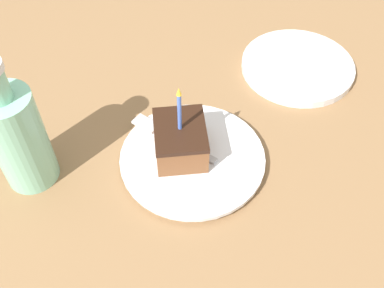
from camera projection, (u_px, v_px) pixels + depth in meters
name	position (u px, v px, depth m)	size (l,w,h in m)	color
ground_plane	(194.00, 179.00, 0.75)	(2.40, 2.40, 0.04)	olive
plate	(192.00, 159.00, 0.73)	(0.24, 0.24, 0.02)	silver
cake_slice	(180.00, 140.00, 0.71)	(0.08, 0.10, 0.14)	brown
fork	(168.00, 136.00, 0.75)	(0.14, 0.12, 0.00)	#B2B2B7
bottle	(17.00, 136.00, 0.66)	(0.08, 0.08, 0.23)	#8CD1B2
side_plate	(297.00, 66.00, 0.89)	(0.22, 0.22, 0.02)	silver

